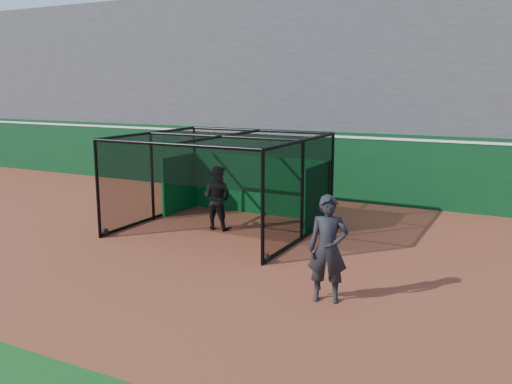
% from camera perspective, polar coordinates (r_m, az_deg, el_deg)
% --- Properties ---
extents(ground, '(120.00, 120.00, 0.00)m').
position_cam_1_polar(ground, '(13.24, -6.59, -7.19)').
color(ground, brown).
rests_on(ground, ground).
extents(outfield_wall, '(50.00, 0.50, 2.50)m').
position_cam_1_polar(outfield_wall, '(20.38, 6.77, 2.98)').
color(outfield_wall, '#093617').
rests_on(outfield_wall, ground).
extents(grandstand, '(50.00, 7.85, 8.95)m').
position_cam_1_polar(grandstand, '(23.75, 10.23, 11.74)').
color(grandstand, '#4C4C4F').
rests_on(grandstand, ground).
extents(batting_cage, '(5.13, 4.84, 2.72)m').
position_cam_1_polar(batting_cage, '(15.73, -3.59, 0.90)').
color(batting_cage, black).
rests_on(batting_cage, ground).
extents(batter, '(0.92, 0.73, 1.87)m').
position_cam_1_polar(batter, '(15.85, -4.10, -0.59)').
color(batter, black).
rests_on(batter, ground).
extents(on_deck_player, '(0.88, 0.70, 2.11)m').
position_cam_1_polar(on_deck_player, '(10.58, 7.57, -5.97)').
color(on_deck_player, black).
rests_on(on_deck_player, ground).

